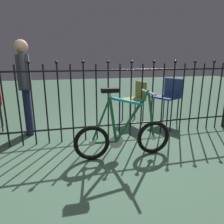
{
  "coord_description": "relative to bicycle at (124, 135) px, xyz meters",
  "views": [
    {
      "loc": [
        -0.5,
        -2.23,
        1.23
      ],
      "look_at": [
        0.11,
        0.21,
        0.55
      ],
      "focal_mm": 32.33,
      "sensor_mm": 36.0,
      "label": 1
    }
  ],
  "objects": [
    {
      "name": "ground_plane",
      "position": [
        -0.21,
        -0.03,
        -0.29
      ],
      "size": [
        20.0,
        20.0,
        0.0
      ],
      "primitive_type": "plane",
      "color": "#3D5A47"
    },
    {
      "name": "chair_navy",
      "position": [
        1.3,
        1.23,
        0.24
      ],
      "size": [
        0.55,
        0.55,
        0.84
      ],
      "color": "black",
      "rests_on": "ground"
    },
    {
      "name": "person_visitor",
      "position": [
        -1.27,
        1.15,
        0.59
      ],
      "size": [
        0.21,
        0.47,
        1.49
      ],
      "color": "#191E3F",
      "rests_on": "ground"
    },
    {
      "name": "chair_olive",
      "position": [
        0.68,
        1.38,
        0.2
      ],
      "size": [
        0.44,
        0.43,
        0.78
      ],
      "color": "black",
      "rests_on": "ground"
    },
    {
      "name": "iron_fence",
      "position": [
        -0.26,
        0.66,
        0.34
      ],
      "size": [
        4.79,
        0.07,
        1.26
      ],
      "color": "black",
      "rests_on": "ground"
    },
    {
      "name": "bicycle",
      "position": [
        0.0,
        0.0,
        0.0
      ],
      "size": [
        1.25,
        0.4,
        0.89
      ],
      "color": "black",
      "rests_on": "ground"
    }
  ]
}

